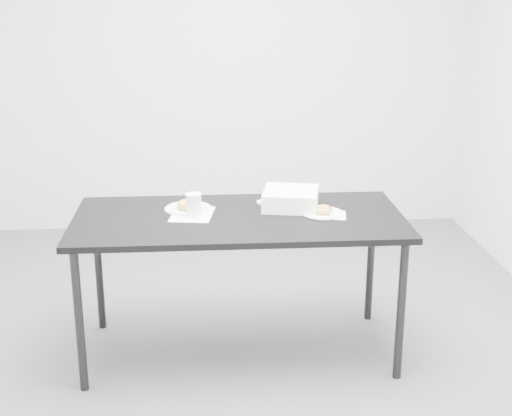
{
  "coord_description": "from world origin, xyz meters",
  "views": [
    {
      "loc": [
        -0.16,
        -3.68,
        1.96
      ],
      "look_at": [
        0.14,
        0.02,
        0.77
      ],
      "focal_mm": 50.0,
      "sensor_mm": 36.0,
      "label": 1
    }
  ],
  "objects": [
    {
      "name": "wall_back",
      "position": [
        0.0,
        2.0,
        1.35
      ],
      "size": [
        4.0,
        0.02,
        2.7
      ],
      "primitive_type": "cube",
      "color": "silver",
      "rests_on": "floor"
    },
    {
      "name": "logo_patch",
      "position": [
        -0.12,
        -0.01,
        0.79
      ],
      "size": [
        0.05,
        0.05,
        0.0
      ],
      "primitive_type": "cube",
      "rotation": [
        0.0,
        0.0,
        -0.16
      ],
      "color": "green",
      "rests_on": "scorecard"
    },
    {
      "name": "table",
      "position": [
        0.04,
        -0.15,
        0.73
      ],
      "size": [
        1.73,
        0.82,
        0.79
      ],
      "rotation": [
        0.0,
        0.0,
        -0.01
      ],
      "color": "black",
      "rests_on": "floor"
    },
    {
      "name": "donut_near",
      "position": [
        0.48,
        -0.16,
        0.81
      ],
      "size": [
        0.13,
        0.13,
        0.03
      ],
      "primitive_type": "torus",
      "rotation": [
        0.0,
        0.0,
        -0.31
      ],
      "color": "#D28942",
      "rests_on": "plate_near"
    },
    {
      "name": "plate_near",
      "position": [
        0.48,
        -0.16,
        0.79
      ],
      "size": [
        0.22,
        0.22,
        0.01
      ],
      "primitive_type": "cylinder",
      "color": "silver",
      "rests_on": "napkin"
    },
    {
      "name": "plate_far",
      "position": [
        -0.23,
        -0.01,
        0.79
      ],
      "size": [
        0.25,
        0.25,
        0.01
      ],
      "primitive_type": "cylinder",
      "color": "silver",
      "rests_on": "table"
    },
    {
      "name": "coffee_cup",
      "position": [
        -0.19,
        -0.13,
        0.85
      ],
      "size": [
        0.08,
        0.08,
        0.12
      ],
      "primitive_type": "cylinder",
      "color": "white",
      "rests_on": "table"
    },
    {
      "name": "bakery_box",
      "position": [
        0.33,
        -0.02,
        0.83
      ],
      "size": [
        0.34,
        0.34,
        0.1
      ],
      "primitive_type": "cube",
      "rotation": [
        0.0,
        0.0,
        -0.2
      ],
      "color": "white",
      "rests_on": "table"
    },
    {
      "name": "floor",
      "position": [
        0.0,
        0.0,
        0.0
      ],
      "size": [
        4.0,
        4.0,
        0.0
      ],
      "primitive_type": "plane",
      "color": "#535358",
      "rests_on": "ground"
    },
    {
      "name": "napkin",
      "position": [
        0.52,
        -0.18,
        0.79
      ],
      "size": [
        0.18,
        0.18,
        0.0
      ],
      "primitive_type": "cube",
      "rotation": [
        0.0,
        0.0,
        -0.17
      ],
      "color": "white",
      "rests_on": "table"
    },
    {
      "name": "donut_far",
      "position": [
        -0.23,
        -0.01,
        0.81
      ],
      "size": [
        0.13,
        0.13,
        0.04
      ],
      "primitive_type": "torus",
      "rotation": [
        0.0,
        0.0,
        -0.14
      ],
      "color": "#D28942",
      "rests_on": "plate_far"
    },
    {
      "name": "cup_lid",
      "position": [
        0.19,
        0.06,
        0.79
      ],
      "size": [
        0.08,
        0.08,
        0.01
      ],
      "primitive_type": "cylinder",
      "color": "white",
      "rests_on": "table"
    },
    {
      "name": "pen",
      "position": [
        -0.14,
        -0.02,
        0.79
      ],
      "size": [
        0.11,
        0.08,
        0.01
      ],
      "primitive_type": "cylinder",
      "rotation": [
        0.0,
        1.57,
        0.59
      ],
      "color": "#0D9592",
      "rests_on": "scorecard"
    },
    {
      "name": "scorecard",
      "position": [
        -0.2,
        -0.1,
        0.79
      ],
      "size": [
        0.25,
        0.3,
        0.0
      ],
      "primitive_type": "cube",
      "rotation": [
        0.0,
        0.0,
        -0.16
      ],
      "color": "white",
      "rests_on": "table"
    }
  ]
}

